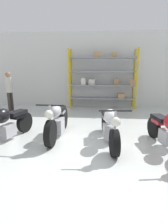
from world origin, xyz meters
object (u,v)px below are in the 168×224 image
Objects in this scene: motorcycle_white at (109,126)px; motorcycle_red at (168,130)px; motorcycle_black at (6,124)px; motorcycle_silver at (57,121)px; shelving_rack at (103,78)px; person_browsing at (9,88)px.

motorcycle_white is 1.09× the size of motorcycle_red.
motorcycle_black is at bearing -92.39° from motorcycle_white.
motorcycle_black is 1.31m from motorcycle_silver.
motorcycle_silver is 0.95× the size of motorcycle_white.
motorcycle_silver reaches higher than motorcycle_black.
shelving_rack reaches higher than person_browsing.
motorcycle_red is (2.74, -0.59, 0.03)m from motorcycle_silver.
motorcycle_silver is 2.81m from motorcycle_red.
person_browsing is (-4.20, -1.04, -0.40)m from shelving_rack.
motorcycle_red is (1.37, -4.59, -0.96)m from shelving_rack.
shelving_rack is at bearing 164.11° from motorcycle_black.
motorcycle_white is (0.03, -4.31, -0.98)m from shelving_rack.
motorcycle_red is at bearing 102.36° from motorcycle_black.
person_browsing is at bearing -132.59° from motorcycle_white.
motorcycle_black is 3.78m from person_browsing.
motorcycle_white is at bearing -89.58° from shelving_rack.
motorcycle_silver is (1.24, 0.42, -0.03)m from motorcycle_black.
motorcycle_black reaches higher than motorcycle_white.
motorcycle_white is 5.38m from person_browsing.
motorcycle_black is 0.96× the size of motorcycle_white.
shelving_rack is 5.23m from motorcycle_black.
shelving_rack is 1.52× the size of motorcycle_white.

